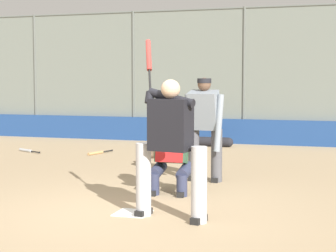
{
  "coord_description": "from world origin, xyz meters",
  "views": [
    {
      "loc": [
        -2.53,
        6.61,
        1.7
      ],
      "look_at": [
        -0.16,
        -1.0,
        1.05
      ],
      "focal_mm": 60.0,
      "sensor_mm": 36.0,
      "label": 1
    }
  ],
  "objects": [
    {
      "name": "spare_bat_near_backstop",
      "position": [
        4.6,
        -5.03,
        0.03
      ],
      "size": [
        0.77,
        0.42,
        0.07
      ],
      "rotation": [
        0.0,
        0.0,
        5.82
      ],
      "color": "black",
      "rests_on": "ground_plane"
    },
    {
      "name": "ground_plane",
      "position": [
        0.0,
        0.0,
        0.0
      ],
      "size": [
        160.0,
        160.0,
        0.0
      ],
      "primitive_type": "plane",
      "color": "tan"
    },
    {
      "name": "equipment_bag_dugout_side",
      "position": [
        0.76,
        -7.41,
        0.12
      ],
      "size": [
        1.34,
        0.24,
        0.24
      ],
      "color": "black",
      "rests_on": "ground_plane"
    },
    {
      "name": "home_plate_marker",
      "position": [
        0.0,
        0.0,
        0.01
      ],
      "size": [
        0.43,
        0.43,
        0.01
      ],
      "primitive_type": "cube",
      "color": "white",
      "rests_on": "ground_plane"
    },
    {
      "name": "batter_at_plate",
      "position": [
        -0.54,
        0.12,
        0.93
      ],
      "size": [
        0.97,
        0.75,
        2.23
      ],
      "rotation": [
        0.0,
        0.0,
        -0.19
      ],
      "color": "#B7B7BC",
      "rests_on": "ground_plane"
    },
    {
      "name": "backstop_fence",
      "position": [
        0.0,
        -8.35,
        1.91
      ],
      "size": [
        19.0,
        0.08,
        3.64
      ],
      "color": "#515651",
      "rests_on": "ground_plane"
    },
    {
      "name": "padding_wall",
      "position": [
        0.0,
        -8.25,
        0.33
      ],
      "size": [
        18.54,
        0.18,
        0.65
      ],
      "primitive_type": "cube",
      "color": "navy",
      "rests_on": "ground_plane"
    },
    {
      "name": "spare_bat_by_padding",
      "position": [
        2.83,
        -5.16,
        0.03
      ],
      "size": [
        0.29,
        0.83,
        0.07
      ],
      "rotation": [
        0.0,
        0.0,
        1.28
      ],
      "color": "black",
      "rests_on": "ground_plane"
    },
    {
      "name": "umpire_home",
      "position": [
        -0.33,
        -2.5,
        0.94
      ],
      "size": [
        0.71,
        0.47,
        1.74
      ],
      "rotation": [
        0.0,
        0.0,
        -0.1
      ],
      "color": "#4C4C51",
      "rests_on": "ground_plane"
    },
    {
      "name": "catcher_behind_plate",
      "position": [
        -0.09,
        -1.37,
        0.64
      ],
      "size": [
        0.66,
        0.77,
        1.24
      ],
      "rotation": [
        0.0,
        0.0,
        0.05
      ],
      "color": "#2D334C",
      "rests_on": "ground_plane"
    },
    {
      "name": "bleachers_beyond",
      "position": [
        2.45,
        -10.5,
        0.38
      ],
      "size": [
        13.24,
        1.95,
        1.16
      ],
      "color": "slate",
      "rests_on": "ground_plane"
    }
  ]
}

